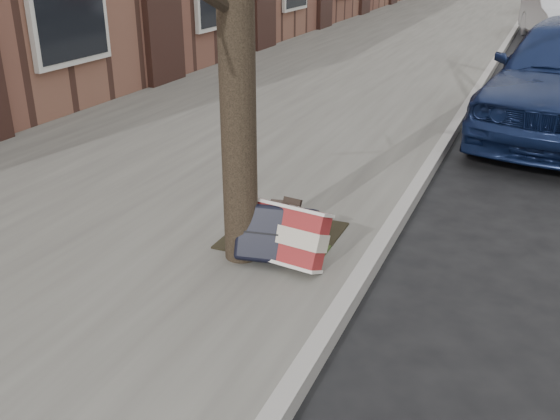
% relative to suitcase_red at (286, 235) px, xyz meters
% --- Properties ---
extents(ground, '(120.00, 120.00, 0.00)m').
position_rel_suitcase_red_xyz_m(ground, '(1.80, -0.78, -0.35)').
color(ground, black).
rests_on(ground, ground).
extents(near_sidewalk, '(5.00, 70.00, 0.12)m').
position_rel_suitcase_red_xyz_m(near_sidewalk, '(-1.90, 14.22, -0.29)').
color(near_sidewalk, slate).
rests_on(near_sidewalk, ground).
extents(dirt_patch, '(0.85, 0.85, 0.02)m').
position_rel_suitcase_red_xyz_m(dirt_patch, '(-0.20, 0.42, -0.22)').
color(dirt_patch, black).
rests_on(dirt_patch, near_sidewalk).
extents(suitcase_red, '(0.63, 0.40, 0.46)m').
position_rel_suitcase_red_xyz_m(suitcase_red, '(0.00, 0.00, 0.00)').
color(suitcase_red, maroon).
rests_on(suitcase_red, near_sidewalk).
extents(suitcase_navy, '(0.64, 0.44, 0.46)m').
position_rel_suitcase_red_xyz_m(suitcase_navy, '(-0.07, 0.00, 0.00)').
color(suitcase_navy, black).
rests_on(suitcase_navy, near_sidewalk).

